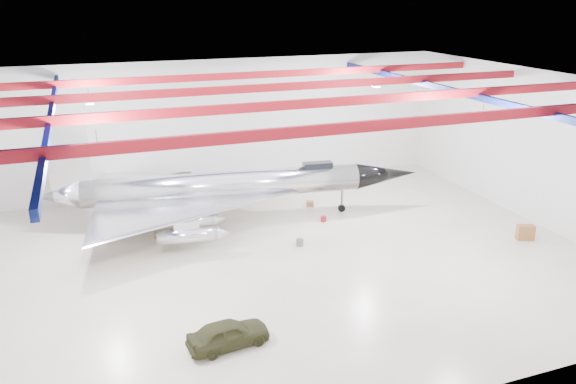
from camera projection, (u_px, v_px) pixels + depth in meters
name	position (u px, v px, depth m)	size (l,w,h in m)	color
floor	(275.00, 258.00, 35.83)	(40.00, 40.00, 0.00)	#C2B49A
wall_back	(217.00, 126.00, 47.30)	(40.00, 40.00, 0.00)	silver
wall_right	(536.00, 147.00, 40.51)	(30.00, 30.00, 0.00)	silver
ceiling	(273.00, 85.00, 32.19)	(40.00, 40.00, 0.00)	#0A0F38
ceiling_structure	(273.00, 97.00, 32.41)	(39.50, 29.50, 1.08)	maroon
jet_aircraft	(224.00, 189.00, 41.01)	(27.98, 18.10, 7.65)	silver
jeep	(228.00, 334.00, 26.67)	(1.59, 3.96, 1.35)	#2F3118
desk	(525.00, 232.00, 38.44)	(1.14, 0.57, 1.05)	brown
crate_ply	(159.00, 235.00, 38.83)	(0.60, 0.48, 0.42)	olive
toolbox_red	(210.00, 212.00, 43.06)	(0.47, 0.37, 0.33)	maroon
engine_drum	(300.00, 243.00, 37.59)	(0.50, 0.50, 0.45)	#59595B
parts_bin	(310.00, 204.00, 44.63)	(0.59, 0.47, 0.41)	olive
crate_small	(168.00, 236.00, 38.88)	(0.39, 0.31, 0.27)	#59595B
tool_chest	(324.00, 219.00, 41.67)	(0.43, 0.43, 0.39)	maroon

